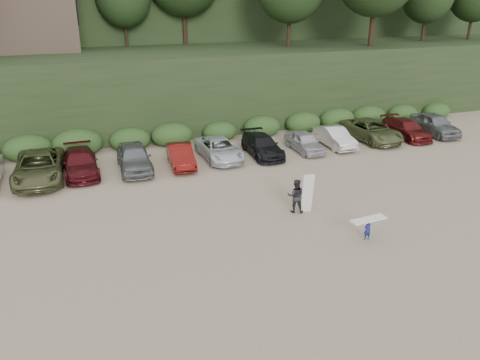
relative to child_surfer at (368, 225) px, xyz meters
name	(u,v)px	position (x,y,z in m)	size (l,w,h in m)	color
ground	(289,223)	(-2.61, 2.61, -0.70)	(120.00, 120.00, 0.00)	tan
parked_cars	(214,149)	(-3.31, 12.63, 0.05)	(36.81, 6.06, 1.64)	#AAABAF
child_surfer	(368,225)	(0.00, 0.00, 0.00)	(1.74, 0.61, 1.03)	navy
adult_surfer	(297,196)	(-1.73, 3.63, 0.20)	(1.34, 0.96, 2.08)	black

